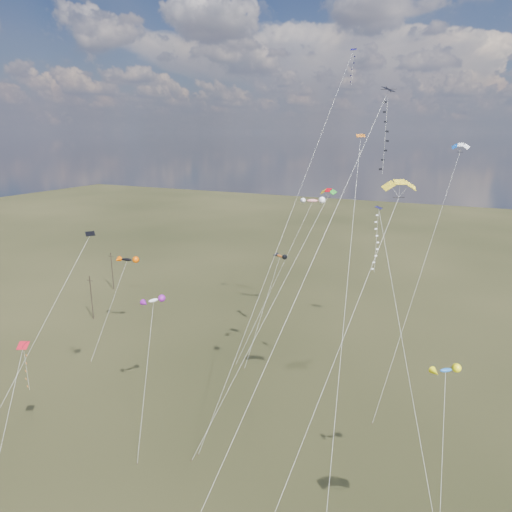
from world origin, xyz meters
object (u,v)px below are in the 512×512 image
at_px(utility_pole_far, 112,271).
at_px(diamond_black_high, 373,157).
at_px(parafoil_yellow, 400,184).
at_px(novelty_black_orange, 127,260).
at_px(utility_pole_near, 91,297).

xyz_separation_m(utility_pole_far, diamond_black_high, (59.71, -33.90, 26.37)).
relative_size(diamond_black_high, parafoil_yellow, 1.24).
xyz_separation_m(utility_pole_far, parafoil_yellow, (61.21, -29.26, 23.94)).
bearing_deg(novelty_black_orange, parafoil_yellow, -16.63).
relative_size(utility_pole_far, diamond_black_high, 0.22).
bearing_deg(utility_pole_near, novelty_black_orange, -13.57).
bearing_deg(parafoil_yellow, diamond_black_high, -107.92).
relative_size(utility_pole_near, utility_pole_far, 1.00).
bearing_deg(novelty_black_orange, utility_pole_near, 166.43).
relative_size(parafoil_yellow, novelty_black_orange, 2.12).
relative_size(utility_pole_near, diamond_black_high, 0.22).
bearing_deg(diamond_black_high, utility_pole_near, 158.95).
bearing_deg(utility_pole_near, utility_pole_far, 119.74).
bearing_deg(diamond_black_high, parafoil_yellow, 72.08).
xyz_separation_m(diamond_black_high, parafoil_yellow, (1.50, 4.64, -2.43)).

